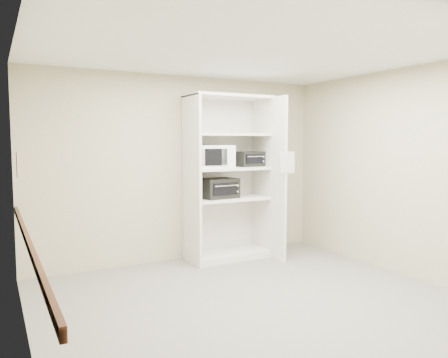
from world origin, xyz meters
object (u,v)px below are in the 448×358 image
toaster_oven_lower (218,188)px  toaster_oven_upper (249,159)px  shelving_unit (231,183)px  microwave (213,157)px

toaster_oven_lower → toaster_oven_upper: bearing=-4.7°
shelving_unit → toaster_oven_upper: shelving_unit is taller
shelving_unit → microwave: size_ratio=4.48×
shelving_unit → toaster_oven_lower: 0.22m
toaster_oven_upper → toaster_oven_lower: (-0.53, -0.01, -0.42)m
toaster_oven_upper → microwave: bearing=-178.6°
microwave → toaster_oven_upper: bearing=9.9°
toaster_oven_upper → shelving_unit: bearing=176.8°
shelving_unit → microwave: bearing=-170.4°
microwave → toaster_oven_upper: microwave is taller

